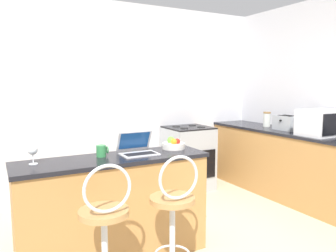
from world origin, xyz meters
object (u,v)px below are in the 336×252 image
stove_range (188,158)px  laptop (137,148)px  fruit_bowl (173,145)px  bar_stool_near (105,240)px  microwave (320,123)px  storage_jar (267,119)px  toaster (287,123)px  wine_glass_tall (33,151)px  bar_stool_far (173,224)px  mug_green (102,151)px

stove_range → laptop: bearing=-135.8°
stove_range → fruit_bowl: (-0.97, -1.28, 0.49)m
bar_stool_near → laptop: size_ratio=3.21×
microwave → storage_jar: (0.05, 0.91, -0.05)m
fruit_bowl → storage_jar: (1.98, 0.78, 0.07)m
laptop → storage_jar: 2.51m
toaster → wine_glass_tall: bearing=-172.8°
fruit_bowl → bar_stool_far: bearing=-119.3°
bar_stool_near → fruit_bowl: 1.19m
laptop → microwave: microwave is taller
laptop → wine_glass_tall: laptop is taller
bar_stool_far → laptop: laptop is taller
laptop → wine_glass_tall: (-0.85, 0.02, 0.06)m
wine_glass_tall → fruit_bowl: wine_glass_tall is taller
stove_range → wine_glass_tall: wine_glass_tall is taller
bar_stool_far → storage_jar: (2.34, 1.42, 0.53)m
bar_stool_far → bar_stool_near: bearing=180.0°
bar_stool_near → wine_glass_tall: bearing=120.0°
wine_glass_tall → laptop: bearing=-1.7°
bar_stool_far → storage_jar: 2.79m
bar_stool_far → mug_green: (-0.34, 0.63, 0.47)m
toaster → wine_glass_tall: (-3.20, -0.41, 0.01)m
stove_range → wine_glass_tall: (-2.21, -1.30, 0.56)m
laptop → stove_range: laptop is taller
laptop → mug_green: laptop is taller
storage_jar → mug_green: bearing=-163.7°
toaster → stove_range: 1.44m
wine_glass_tall → storage_jar: 3.32m
toaster → storage_jar: bearing=87.2°
bar_stool_near → storage_jar: 3.24m
fruit_bowl → laptop: bearing=-173.9°
bar_stool_far → laptop: bearing=93.0°
toaster → stove_range: bearing=137.9°
stove_range → fruit_bowl: 1.68m
stove_range → mug_green: mug_green is taller
stove_range → mug_green: bearing=-142.4°
bar_stool_near → laptop: 0.91m
stove_range → toaster: bearing=-42.1°
bar_stool_far → fruit_bowl: size_ratio=4.75×
toaster → storage_jar: storage_jar is taller
bar_stool_near → toaster: (2.84, 1.03, 0.52)m
bar_stool_near → wine_glass_tall: 0.90m
toaster → fruit_bowl: bearing=-168.8°
wine_glass_tall → fruit_bowl: (1.24, 0.02, -0.07)m
bar_stool_near → mug_green: (0.18, 0.63, 0.47)m
mug_green → wine_glass_tall: bearing=-178.9°
toaster → fruit_bowl: size_ratio=1.45×
laptop → storage_jar: size_ratio=1.49×
mug_green → stove_range: bearing=37.6°
bar_stool_far → fruit_bowl: (0.36, 0.64, 0.46)m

